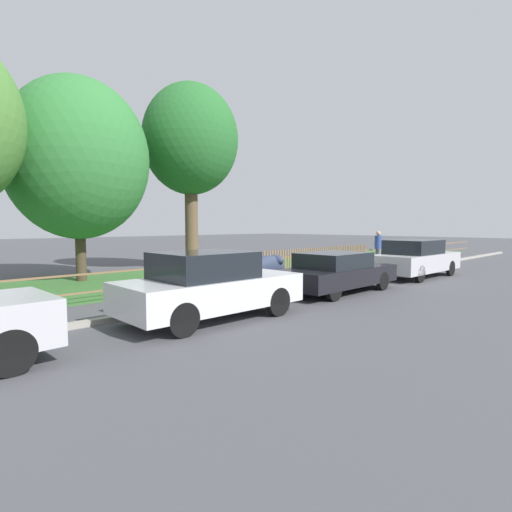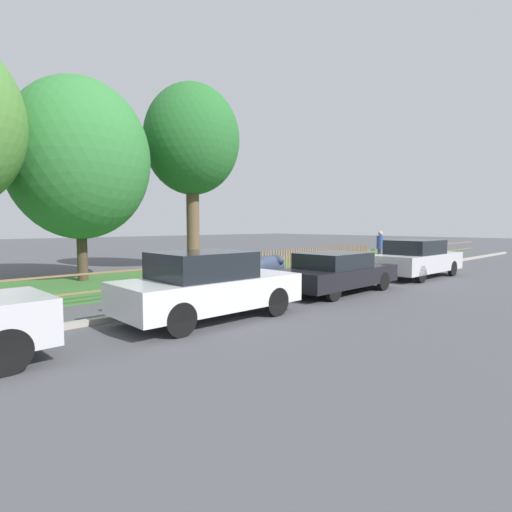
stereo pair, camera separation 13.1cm
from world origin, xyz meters
name	(u,v)px [view 1 (the left image)]	position (x,y,z in m)	size (l,w,h in m)	color
ground_plane	(339,282)	(0.00, 0.00, 0.00)	(120.00, 120.00, 0.00)	#4C4C51
kerb_stone	(337,281)	(0.00, 0.10, 0.06)	(42.38, 0.20, 0.12)	#9E998E
grass_strip	(239,270)	(0.00, 5.44, 0.01)	(42.38, 6.08, 0.01)	#3D7033
park_fence	(289,263)	(0.00, 2.41, 0.55)	(42.38, 0.05, 1.10)	olive
parked_car_black_saloon	(209,285)	(-6.84, -1.19, 0.76)	(4.13, 1.88, 1.50)	silver
parked_car_navy_estate	(336,272)	(-1.86, -1.11, 0.63)	(4.32, 1.78, 1.23)	black
parked_car_red_compact	(415,258)	(3.40, -1.28, 0.75)	(4.59, 1.84, 1.49)	#BCBCC1
covered_motorcycle	(269,268)	(-2.48, 1.18, 0.64)	(1.86, 0.74, 1.05)	black
tree_behind_motorcycle	(78,159)	(-6.48, 6.97, 4.46)	(5.06, 5.06, 7.38)	#473828
tree_mid_park	(190,141)	(-1.50, 6.96, 5.84)	(4.27, 4.27, 8.36)	brown
pedestrian_near_fence	(378,246)	(6.55, 2.04, 1.00)	(0.50, 0.50, 1.77)	slate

